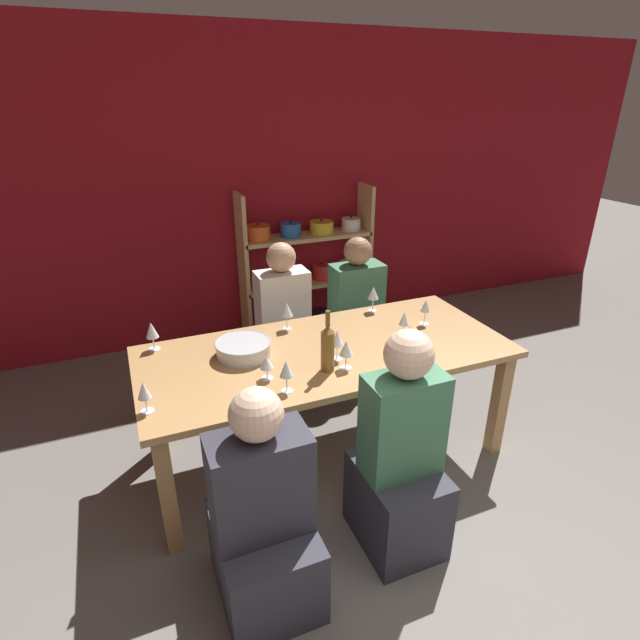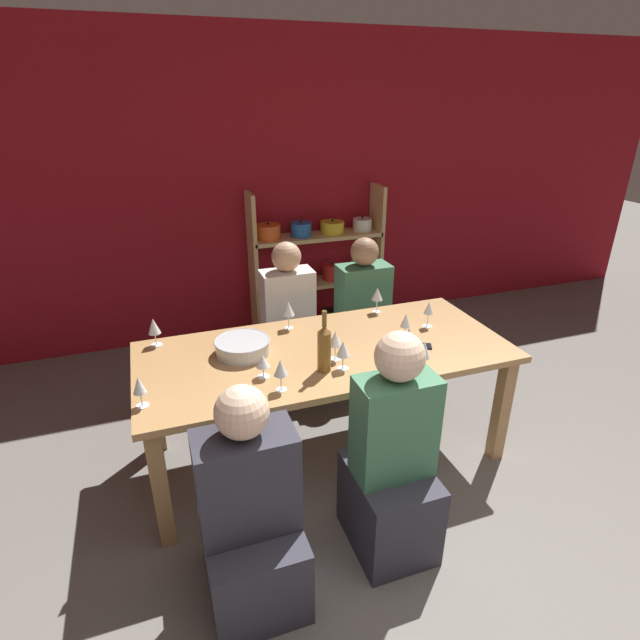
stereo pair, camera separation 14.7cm
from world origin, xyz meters
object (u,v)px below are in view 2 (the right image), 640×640
object	(u,v)px
dining_table	(325,362)
wine_glass_red_f	(406,321)
wine_glass_white_a	(288,309)
wine_glass_white_b	(335,339)
wine_bottle_green	(324,348)
wine_glass_empty_a	(409,335)
wine_glass_red_b	(281,369)
wine_glass_red_c	(429,309)
person_far_a	(362,327)
cell_phone	(419,346)
person_near_a	(391,472)
wine_glass_red_d	(343,350)
person_far_b	(289,337)
wine_glass_empty_b	(377,294)
wine_glass_white_d	(139,386)
person_near_b	(250,525)
wine_glass_white_c	(154,327)
wine_glass_red_e	(263,362)
shelf_unit	(316,271)
wine_glass_red_a	(424,351)
mixing_bowl	(242,346)

from	to	relation	value
dining_table	wine_glass_red_f	bearing A→B (deg)	0.00
wine_glass_white_a	wine_glass_white_b	distance (m)	0.51
wine_bottle_green	wine_glass_empty_a	world-z (taller)	wine_bottle_green
wine_bottle_green	wine_glass_red_b	xyz separation A→B (m)	(-0.28, -0.12, -0.01)
wine_glass_red_c	person_far_a	distance (m)	0.91
cell_phone	person_near_a	bearing A→B (deg)	-127.67
dining_table	wine_glass_white_b	size ratio (longest dim) A/B	12.16
wine_glass_empty_a	wine_glass_red_d	xyz separation A→B (m)	(-0.42, -0.02, -0.01)
person_far_b	wine_glass_red_d	bearing A→B (deg)	90.28
wine_glass_empty_b	wine_bottle_green	bearing A→B (deg)	-134.22
wine_glass_white_d	wine_glass_white_b	bearing A→B (deg)	6.68
wine_bottle_green	person_near_b	xyz separation A→B (m)	(-0.56, -0.60, -0.50)
wine_glass_white_c	wine_glass_empty_b	world-z (taller)	wine_glass_empty_b
wine_glass_white_c	person_far_a	world-z (taller)	person_far_a
cell_phone	wine_glass_red_e	bearing A→B (deg)	-178.14
wine_glass_white_a	dining_table	bearing A→B (deg)	-70.60
dining_table	wine_glass_red_b	bearing A→B (deg)	-136.86
wine_glass_white_a	wine_glass_empty_a	world-z (taller)	wine_glass_white_a
wine_bottle_green	wine_glass_red_c	world-z (taller)	wine_bottle_green
shelf_unit	wine_glass_red_a	world-z (taller)	shelf_unit
cell_phone	person_far_a	bearing A→B (deg)	85.31
wine_glass_red_b	wine_glass_empty_b	size ratio (longest dim) A/B	0.97
wine_glass_empty_a	wine_glass_empty_b	xyz separation A→B (m)	(0.10, 0.63, 0.01)
wine_glass_empty_a	person_near_a	bearing A→B (deg)	-123.37
wine_glass_red_c	person_near_a	bearing A→B (deg)	-128.22
wine_glass_red_b	wine_glass_red_f	size ratio (longest dim) A/B	1.16
wine_glass_red_f	person_far_b	distance (m)	1.08
wine_glass_empty_a	wine_glass_red_f	bearing A→B (deg)	65.45
wine_glass_white_a	wine_glass_red_c	size ratio (longest dim) A/B	1.08
shelf_unit	wine_bottle_green	distance (m)	2.20
wine_glass_red_e	wine_glass_white_d	bearing A→B (deg)	-173.42
person_far_a	person_near_b	size ratio (longest dim) A/B	1.04
wine_bottle_green	person_far_a	bearing A→B (deg)	56.51
wine_glass_red_d	person_near_a	size ratio (longest dim) A/B	0.14
wine_glass_red_a	shelf_unit	bearing A→B (deg)	85.87
wine_glass_white_b	person_far_a	world-z (taller)	person_far_a
wine_glass_red_b	wine_glass_white_a	bearing A→B (deg)	70.83
dining_table	wine_glass_red_e	distance (m)	0.50
mixing_bowl	person_near_a	world-z (taller)	person_near_a
wine_glass_red_b	person_far_a	size ratio (longest dim) A/B	0.15
dining_table	wine_glass_red_f	distance (m)	0.56
wine_glass_white_a	wine_glass_white_c	world-z (taller)	wine_glass_white_a
wine_glass_empty_a	dining_table	bearing A→B (deg)	152.22
mixing_bowl	wine_glass_red_d	distance (m)	0.61
wine_glass_empty_b	wine_glass_red_e	world-z (taller)	wine_glass_empty_b
wine_glass_red_f	wine_glass_white_d	world-z (taller)	wine_glass_white_d
mixing_bowl	wine_glass_white_a	distance (m)	0.44
shelf_unit	wine_glass_red_d	xyz separation A→B (m)	(-0.57, -2.10, 0.29)
cell_phone	person_far_b	size ratio (longest dim) A/B	0.14
wine_glass_white_b	person_near_b	xyz separation A→B (m)	(-0.66, -0.69, -0.49)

